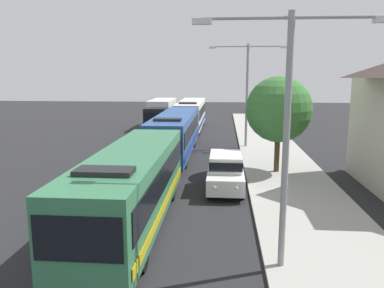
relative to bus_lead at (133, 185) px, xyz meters
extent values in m
cube|color=#33724C|center=(0.00, 0.02, 0.01)|extent=(2.50, 11.65, 2.70)
cube|color=black|center=(1.27, 0.02, 0.36)|extent=(0.04, 10.72, 1.00)
cube|color=black|center=(-1.27, 0.02, 0.36)|extent=(0.04, 10.72, 1.00)
cube|color=black|center=(0.00, -5.82, 0.31)|extent=(2.30, 0.04, 1.20)
cube|color=gold|center=(1.28, 0.02, -0.79)|extent=(0.03, 11.07, 0.36)
cube|color=black|center=(0.00, -3.47, 1.44)|extent=(1.75, 0.90, 0.16)
cylinder|color=black|center=(1.10, -3.59, -1.19)|extent=(0.28, 1.00, 1.00)
cylinder|color=black|center=(-1.10, -3.59, -1.19)|extent=(0.28, 1.00, 1.00)
cylinder|color=black|center=(1.10, 3.23, -1.19)|extent=(0.28, 1.00, 1.00)
cylinder|color=black|center=(-1.10, 3.23, -1.19)|extent=(0.28, 1.00, 1.00)
cube|color=#284C8C|center=(0.00, 13.44, 0.01)|extent=(2.50, 12.40, 2.70)
cube|color=black|center=(1.27, 13.44, 0.36)|extent=(0.04, 11.41, 1.00)
cube|color=black|center=(-1.27, 13.44, 0.36)|extent=(0.04, 11.41, 1.00)
cube|color=black|center=(0.00, 7.22, 0.31)|extent=(2.30, 0.04, 1.20)
cube|color=navy|center=(1.28, 13.44, -0.79)|extent=(0.03, 11.78, 0.36)
cube|color=black|center=(0.00, 9.72, 1.44)|extent=(1.75, 0.90, 0.16)
cylinder|color=black|center=(1.10, 9.60, -1.19)|extent=(0.28, 1.00, 1.00)
cylinder|color=black|center=(-1.10, 9.60, -1.19)|extent=(0.28, 1.00, 1.00)
cylinder|color=black|center=(1.10, 16.85, -1.19)|extent=(0.28, 1.00, 1.00)
cylinder|color=black|center=(-1.10, 16.85, -1.19)|extent=(0.28, 1.00, 1.00)
cube|color=silver|center=(0.00, 27.27, 0.01)|extent=(2.50, 12.08, 2.70)
cube|color=black|center=(1.27, 27.27, 0.36)|extent=(0.04, 11.11, 1.00)
cube|color=black|center=(-1.27, 27.27, 0.36)|extent=(0.04, 11.11, 1.00)
cube|color=black|center=(0.00, 21.21, 0.31)|extent=(2.30, 0.04, 1.20)
cube|color=navy|center=(1.28, 27.27, -0.79)|extent=(0.03, 11.47, 0.36)
cube|color=black|center=(0.00, 23.64, 1.44)|extent=(1.75, 0.90, 0.16)
cylinder|color=black|center=(1.10, 23.52, -1.19)|extent=(0.28, 1.00, 1.00)
cylinder|color=black|center=(-1.10, 23.52, -1.19)|extent=(0.28, 1.00, 1.00)
cylinder|color=black|center=(1.10, 30.59, -1.19)|extent=(0.28, 1.00, 1.00)
cylinder|color=black|center=(-1.10, 30.59, -1.19)|extent=(0.28, 1.00, 1.00)
cube|color=white|center=(3.70, 5.10, -0.99)|extent=(1.84, 4.55, 0.80)
cube|color=white|center=(3.70, 5.25, -0.19)|extent=(1.62, 2.64, 0.80)
cube|color=black|center=(3.70, 5.25, -0.19)|extent=(1.66, 2.73, 0.44)
sphere|color=#F9EFCC|center=(3.19, 2.81, -0.89)|extent=(0.18, 0.18, 0.18)
sphere|color=#F9EFCC|center=(4.20, 2.81, -0.89)|extent=(0.18, 0.18, 0.18)
cylinder|color=black|center=(2.88, 3.69, -1.34)|extent=(0.22, 0.70, 0.70)
cylinder|color=black|center=(4.52, 3.69, -1.34)|extent=(0.22, 0.70, 0.70)
cylinder|color=black|center=(2.88, 6.51, -1.34)|extent=(0.22, 0.70, 0.70)
cylinder|color=black|center=(4.52, 6.51, -1.34)|extent=(0.22, 0.70, 0.70)
cube|color=black|center=(-3.30, 24.01, -0.24)|extent=(2.30, 1.80, 2.20)
cube|color=silver|center=(-3.30, 28.17, 0.11)|extent=(2.35, 6.52, 2.70)
cube|color=black|center=(-3.30, 23.09, 0.06)|extent=(2.07, 0.04, 0.90)
cylinder|color=black|center=(-4.33, 24.01, -1.24)|extent=(0.26, 0.90, 0.90)
cylinder|color=black|center=(-2.27, 24.01, -1.24)|extent=(0.26, 0.90, 0.90)
cylinder|color=black|center=(-4.33, 29.56, -1.24)|extent=(0.26, 0.90, 0.90)
cylinder|color=black|center=(-2.27, 29.56, -1.24)|extent=(0.26, 0.90, 0.90)
cylinder|color=gray|center=(5.40, -3.14, 2.26)|extent=(0.20, 0.20, 7.61)
cylinder|color=gray|center=(4.15, -3.14, 5.87)|extent=(2.49, 0.10, 0.10)
cube|color=silver|center=(2.91, -3.14, 5.79)|extent=(0.56, 0.28, 0.16)
cylinder|color=gray|center=(6.64, -3.14, 5.87)|extent=(2.49, 0.10, 0.10)
cylinder|color=gray|center=(5.40, 16.89, 2.54)|extent=(0.20, 0.20, 8.17)
cylinder|color=gray|center=(4.00, 16.89, 6.42)|extent=(2.80, 0.10, 0.10)
cube|color=silver|center=(2.60, 16.89, 6.34)|extent=(0.56, 0.28, 0.16)
cylinder|color=gray|center=(6.80, 16.89, 6.42)|extent=(2.80, 0.10, 0.10)
cube|color=silver|center=(8.20, 16.89, 6.34)|extent=(0.56, 0.28, 0.16)
cylinder|color=#4C3823|center=(6.81, 8.68, -0.43)|extent=(0.32, 0.32, 2.22)
sphere|color=#387033|center=(6.81, 8.68, 2.24)|extent=(3.91, 3.91, 3.91)
camera|label=1|loc=(3.55, -14.47, 4.34)|focal=36.04mm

